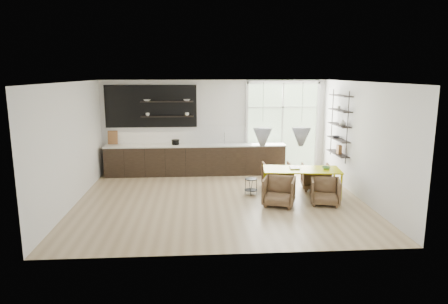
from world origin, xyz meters
The scene contains 11 objects.
room centered at (0.58, 1.10, 1.46)m, with size 7.02×6.01×2.91m.
kitchen_run centered at (-0.69, 2.69, 0.60)m, with size 5.54×0.69×2.75m.
right_shelving centered at (3.36, 1.17, 1.65)m, with size 0.26×1.22×1.90m.
dining_table centered at (2.10, 0.26, 0.66)m, with size 2.02×1.09×0.70m.
armchair_back_left centered at (1.62, 0.95, 0.35)m, with size 0.76×0.78×0.71m, color brown.
armchair_back_right centered at (2.65, 0.83, 0.34)m, with size 0.73×0.75×0.69m, color brown.
armchair_front_left centered at (1.38, -0.46, 0.34)m, with size 0.72×0.74×0.68m, color brown.
armchair_front_right centered at (2.50, -0.45, 0.31)m, with size 0.67×0.69×0.63m, color brown.
wire_stool centered at (0.83, 0.45, 0.27)m, with size 0.33×0.33×0.42m.
table_book centered at (1.82, 0.36, 0.72)m, with size 0.25×0.34×0.03m, color white.
table_bowl centered at (2.72, 0.20, 0.74)m, with size 0.20×0.20×0.06m, color #568B59.
Camera 1 is at (-0.55, -9.46, 3.10)m, focal length 32.00 mm.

